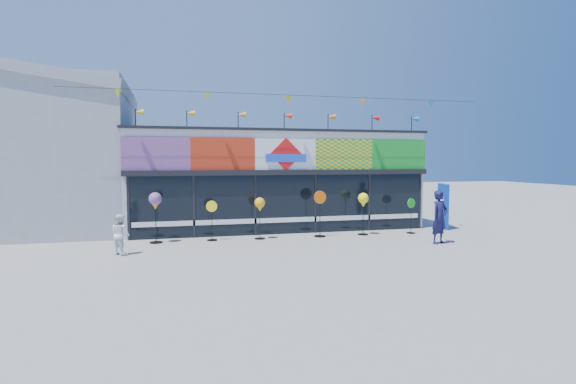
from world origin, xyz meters
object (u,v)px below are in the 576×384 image
object	(u,v)px
child	(121,234)
spinner_0	(155,202)
spinner_3	(320,212)
adult_man	(440,217)
spinner_1	(212,219)
spinner_4	(363,201)
spinner_2	(260,206)
spinner_5	(411,215)
blue_sign	(443,206)

from	to	relation	value
child	spinner_0	bearing A→B (deg)	-71.08
spinner_3	adult_man	xyz separation A→B (m)	(3.54, -2.34, 0.00)
spinner_1	spinner_4	bearing A→B (deg)	-1.62
spinner_2	spinner_3	distance (m)	2.30
spinner_5	adult_man	size ratio (longest dim) A/B	0.75
spinner_5	adult_man	distance (m)	2.23
spinner_0	spinner_2	distance (m)	3.65
child	spinner_5	bearing A→B (deg)	-124.39
spinner_4	spinner_5	xyz separation A→B (m)	(1.97, -0.14, -0.57)
spinner_0	spinner_4	world-z (taller)	spinner_0
blue_sign	spinner_5	xyz separation A→B (m)	(-1.93, -0.80, -0.22)
spinner_3	spinner_4	xyz separation A→B (m)	(1.75, 0.01, 0.38)
spinner_2	spinner_4	size ratio (longest dim) A/B	0.94
child	spinner_4	bearing A→B (deg)	-121.74
spinner_0	spinner_1	size ratio (longest dim) A/B	1.23
spinner_0	spinner_3	bearing A→B (deg)	-1.67
blue_sign	spinner_3	size ratio (longest dim) A/B	1.09
child	spinner_1	bearing A→B (deg)	-101.02
spinner_2	spinner_3	bearing A→B (deg)	-1.64
blue_sign	adult_man	xyz separation A→B (m)	(-2.10, -3.01, -0.03)
child	blue_sign	bearing A→B (deg)	-122.00
spinner_1	child	size ratio (longest dim) A/B	1.14
spinner_2	child	world-z (taller)	spinner_2
spinner_1	spinner_4	xyz separation A→B (m)	(5.75, -0.16, 0.54)
spinner_3	spinner_1	bearing A→B (deg)	177.51
spinner_0	child	world-z (taller)	spinner_0
spinner_4	adult_man	xyz separation A→B (m)	(1.80, -2.36, -0.38)
spinner_0	spinner_5	distance (m)	9.66
spinner_5	adult_man	xyz separation A→B (m)	(-0.17, -2.21, 0.19)
spinner_3	child	bearing A→B (deg)	-167.20
spinner_0	child	distance (m)	2.13
spinner_2	spinner_5	bearing A→B (deg)	-1.89
spinner_5	child	size ratio (longest dim) A/B	1.11
blue_sign	spinner_1	world-z (taller)	blue_sign
spinner_3	child	distance (m)	7.06
blue_sign	spinner_1	size ratio (longest dim) A/B	1.32
spinner_4	child	bearing A→B (deg)	-169.66
spinner_3	spinner_5	bearing A→B (deg)	-2.05
spinner_3	adult_man	size ratio (longest dim) A/B	0.94
adult_man	spinner_5	bearing A→B (deg)	66.46
spinner_2	adult_man	xyz separation A→B (m)	(5.82, -2.41, -0.30)
spinner_0	spinner_2	xyz separation A→B (m)	(3.64, -0.11, -0.20)
blue_sign	child	distance (m)	12.73
blue_sign	spinner_2	xyz separation A→B (m)	(-7.92, -0.60, 0.27)
spinner_4	spinner_3	bearing A→B (deg)	-179.65
spinner_0	spinner_4	distance (m)	7.67
blue_sign	spinner_4	bearing A→B (deg)	-158.21
spinner_0	spinner_1	xyz separation A→B (m)	(1.92, 0.00, -0.65)
spinner_1	spinner_3	bearing A→B (deg)	-2.49
adult_man	spinner_1	bearing A→B (deg)	142.45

